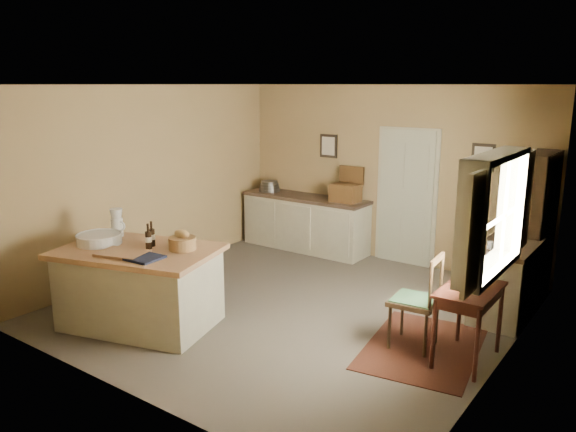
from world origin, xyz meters
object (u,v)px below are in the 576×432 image
writing_desk (470,298)px  desk_chair (414,301)px  sideboard (306,221)px  shelving_unit (539,228)px  work_island (139,285)px  right_cabinet (505,281)px

writing_desk → desk_chair: size_ratio=0.81×
sideboard → shelving_unit: size_ratio=1.16×
writing_desk → shelving_unit: bearing=85.9°
desk_chair → writing_desk: bearing=-2.7°
work_island → writing_desk: size_ratio=2.44×
right_cabinet → shelving_unit: (0.15, 0.79, 0.49)m
right_cabinet → desk_chair: bearing=-112.6°
sideboard → desk_chair: 3.75m
right_cabinet → shelving_unit: bearing=79.3°
right_cabinet → writing_desk: bearing=-90.0°
work_island → sideboard: size_ratio=0.90×
sideboard → shelving_unit: bearing=-3.1°
work_island → sideboard: work_island is taller
right_cabinet → work_island: bearing=-141.4°
right_cabinet → sideboard: bearing=164.1°
writing_desk → shelving_unit: size_ratio=0.43×
writing_desk → desk_chair: desk_chair is taller
sideboard → right_cabinet: size_ratio=2.05×
writing_desk → shelving_unit: (0.15, 2.11, 0.28)m
desk_chair → right_cabinet: desk_chair is taller
desk_chair → sideboard: bearing=136.8°
sideboard → desk_chair: sideboard is taller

